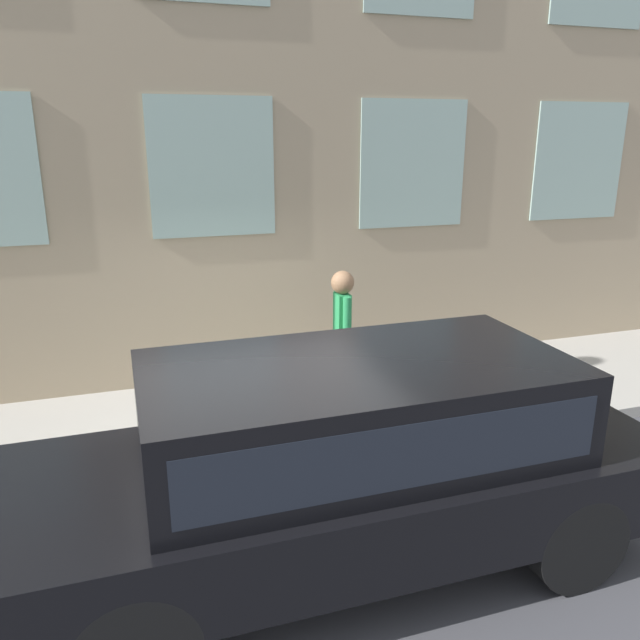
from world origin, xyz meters
The scene contains 6 objects.
ground_plane centered at (0.00, 0.00, 0.00)m, with size 80.00×80.00×0.00m, color #47474C.
sidewalk centered at (1.25, 0.00, 0.07)m, with size 2.51×60.00×0.14m.
building_facade centered at (2.65, 0.00, 3.88)m, with size 0.33×40.00×7.75m.
fire_hydrant centered at (0.64, -0.52, 0.53)m, with size 0.32×0.44×0.76m.
person centered at (1.14, -1.23, 1.16)m, with size 0.41×0.27×1.69m.
parked_truck_black_near centered at (-1.40, -0.36, 1.00)m, with size 1.86×5.16×1.72m.
Camera 1 is at (-5.43, 1.19, 3.35)m, focal length 35.00 mm.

